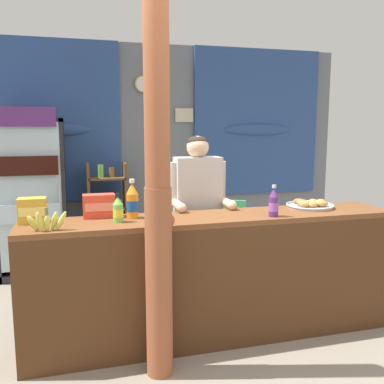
{
  "coord_description": "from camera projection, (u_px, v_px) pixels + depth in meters",
  "views": [
    {
      "loc": [
        -0.91,
        -2.48,
        1.65
      ],
      "look_at": [
        0.03,
        0.94,
        1.11
      ],
      "focal_mm": 39.71,
      "sensor_mm": 36.0,
      "label": 1
    }
  ],
  "objects": [
    {
      "name": "ground_plane",
      "position": [
        181.0,
        305.0,
        3.99
      ],
      "size": [
        7.79,
        7.79,
        0.0
      ],
      "primitive_type": "plane",
      "color": "gray"
    },
    {
      "name": "back_wall_curtained",
      "position": [
        149.0,
        147.0,
        5.55
      ],
      "size": [
        5.3,
        0.22,
        2.7
      ],
      "color": "slate",
      "rests_on": "ground"
    },
    {
      "name": "stall_counter",
      "position": [
        219.0,
        269.0,
        3.21
      ],
      "size": [
        2.89,
        0.5,
        0.98
      ],
      "color": "brown",
      "rests_on": "ground"
    },
    {
      "name": "timber_post",
      "position": [
        158.0,
        196.0,
        2.7
      ],
      "size": [
        0.2,
        0.18,
        2.55
      ],
      "color": "#995133",
      "rests_on": "ground"
    },
    {
      "name": "drink_fridge",
      "position": [
        31.0,
        185.0,
        4.68
      ],
      "size": [
        0.73,
        0.62,
        1.86
      ],
      "color": "#232328",
      "rests_on": "ground"
    },
    {
      "name": "bottle_shelf_rack",
      "position": [
        107.0,
        211.0,
        5.19
      ],
      "size": [
        0.48,
        0.28,
        1.23
      ],
      "color": "brown",
      "rests_on": "ground"
    },
    {
      "name": "plastic_lawn_chair",
      "position": [
        227.0,
        230.0,
        4.84
      ],
      "size": [
        0.57,
        0.57,
        0.86
      ],
      "color": "#4CC675",
      "rests_on": "ground"
    },
    {
      "name": "shopkeeper",
      "position": [
        198.0,
        204.0,
        3.67
      ],
      "size": [
        0.51,
        0.42,
        1.58
      ],
      "color": "#28282D",
      "rests_on": "ground"
    },
    {
      "name": "soda_bottle_orange_soda",
      "position": [
        132.0,
        202.0,
        3.15
      ],
      "size": [
        0.09,
        0.09,
        0.29
      ],
      "color": "orange",
      "rests_on": "stall_counter"
    },
    {
      "name": "soda_bottle_lime_soda",
      "position": [
        118.0,
        210.0,
        3.02
      ],
      "size": [
        0.07,
        0.07,
        0.21
      ],
      "color": "#75C64C",
      "rests_on": "stall_counter"
    },
    {
      "name": "soda_bottle_grape_soda",
      "position": [
        274.0,
        203.0,
        3.2
      ],
      "size": [
        0.08,
        0.08,
        0.24
      ],
      "color": "#56286B",
      "rests_on": "stall_counter"
    },
    {
      "name": "snack_box_crackers",
      "position": [
        99.0,
        206.0,
        3.18
      ],
      "size": [
        0.23,
        0.12,
        0.18
      ],
      "color": "#E5422D",
      "rests_on": "stall_counter"
    },
    {
      "name": "snack_box_choco_powder",
      "position": [
        32.0,
        210.0,
        2.99
      ],
      "size": [
        0.19,
        0.13,
        0.18
      ],
      "color": "gold",
      "rests_on": "stall_counter"
    },
    {
      "name": "pastry_tray",
      "position": [
        310.0,
        205.0,
        3.58
      ],
      "size": [
        0.4,
        0.4,
        0.07
      ],
      "color": "#BCBCC1",
      "rests_on": "stall_counter"
    },
    {
      "name": "banana_bunch",
      "position": [
        47.0,
        222.0,
        2.76
      ],
      "size": [
        0.27,
        0.06,
        0.16
      ],
      "color": "#CCC14C",
      "rests_on": "stall_counter"
    }
  ]
}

